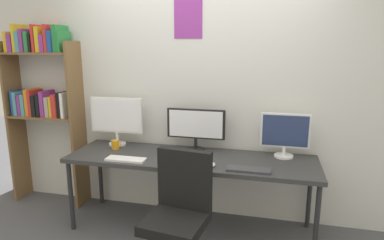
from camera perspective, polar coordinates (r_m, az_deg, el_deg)
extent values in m
cube|color=silver|center=(3.47, 1.44, 4.69)|extent=(4.75, 0.10, 2.60)
cube|color=#8C338C|center=(3.42, -0.67, 17.42)|extent=(0.28, 0.01, 0.45)
cube|color=#333333|center=(3.20, -0.21, -6.66)|extent=(2.35, 0.68, 0.04)
cylinder|color=#262628|center=(3.53, -19.90, -12.05)|extent=(0.04, 0.04, 0.70)
cylinder|color=#262628|center=(3.03, 20.40, -16.31)|extent=(0.04, 0.04, 0.70)
cylinder|color=#262628|center=(3.98, -15.31, -8.87)|extent=(0.04, 0.04, 0.70)
cylinder|color=#262628|center=(3.55, 19.34, -11.84)|extent=(0.04, 0.04, 0.70)
cube|color=brown|center=(4.35, -27.77, -0.38)|extent=(0.03, 0.28, 1.82)
cube|color=brown|center=(3.87, -18.81, -1.03)|extent=(0.03, 0.28, 1.82)
cube|color=brown|center=(4.08, -23.66, 0.55)|extent=(0.76, 0.28, 0.02)
cube|color=brown|center=(4.00, -24.54, 10.28)|extent=(0.76, 0.28, 0.02)
cube|color=#1E4799|center=(4.27, -27.37, 2.74)|extent=(0.03, 0.22, 0.28)
cube|color=teal|center=(4.23, -27.04, 2.61)|extent=(0.04, 0.22, 0.26)
cube|color=#8C338C|center=(4.21, -26.49, 2.41)|extent=(0.04, 0.22, 0.23)
cube|color=teal|center=(4.18, -26.02, 2.43)|extent=(0.04, 0.22, 0.24)
cube|color=orange|center=(4.15, -25.48, 2.83)|extent=(0.04, 0.22, 0.30)
cube|color=red|center=(4.12, -25.06, 2.71)|extent=(0.04, 0.22, 0.28)
cube|color=black|center=(4.09, -24.55, 2.30)|extent=(0.05, 0.22, 0.23)
cube|color=black|center=(4.05, -23.93, 2.50)|extent=(0.04, 0.22, 0.26)
cube|color=#8C338C|center=(4.02, -23.36, 2.63)|extent=(0.05, 0.22, 0.28)
cube|color=tan|center=(4.00, -22.66, 2.20)|extent=(0.05, 0.22, 0.22)
cube|color=gold|center=(3.97, -22.14, 2.23)|extent=(0.03, 0.22, 0.23)
cube|color=red|center=(3.93, -21.64, 2.36)|extent=(0.05, 0.22, 0.25)
cube|color=black|center=(3.91, -20.93, 2.54)|extent=(0.04, 0.22, 0.27)
cube|color=white|center=(3.88, -20.45, 2.49)|extent=(0.03, 0.22, 0.27)
cube|color=gold|center=(4.21, -28.25, 11.61)|extent=(0.04, 0.22, 0.21)
cube|color=#8C338C|center=(4.17, -27.76, 11.51)|extent=(0.05, 0.22, 0.19)
cube|color=gold|center=(4.14, -27.20, 12.25)|extent=(0.04, 0.22, 0.29)
cube|color=teal|center=(4.10, -26.69, 11.78)|extent=(0.05, 0.22, 0.21)
cube|color=#8C338C|center=(4.07, -26.18, 12.01)|extent=(0.04, 0.22, 0.24)
cube|color=#287F3D|center=(4.04, -25.51, 11.88)|extent=(0.05, 0.22, 0.21)
cube|color=black|center=(4.01, -25.05, 11.73)|extent=(0.02, 0.22, 0.18)
cube|color=red|center=(3.99, -24.60, 12.48)|extent=(0.03, 0.22, 0.28)
cube|color=gold|center=(3.97, -23.99, 12.37)|extent=(0.05, 0.22, 0.26)
cube|color=#8C338C|center=(3.93, -23.37, 11.85)|extent=(0.05, 0.22, 0.18)
cube|color=red|center=(3.90, -22.82, 12.64)|extent=(0.04, 0.22, 0.28)
cube|color=#1E4799|center=(3.87, -22.25, 12.23)|extent=(0.05, 0.22, 0.22)
cube|color=#287F3D|center=(3.85, -21.47, 12.73)|extent=(0.05, 0.22, 0.28)
cube|color=#287F3D|center=(3.81, -20.92, 12.29)|extent=(0.03, 0.22, 0.21)
cube|color=black|center=(2.64, -2.91, -17.06)|extent=(0.50, 0.50, 0.08)
cube|color=black|center=(2.67, -1.26, -9.98)|extent=(0.45, 0.13, 0.48)
cylinder|color=silver|center=(3.67, -12.55, -3.97)|extent=(0.18, 0.18, 0.02)
cylinder|color=silver|center=(3.65, -12.60, -2.94)|extent=(0.03, 0.03, 0.12)
cube|color=silver|center=(3.60, -12.75, 0.81)|extent=(0.57, 0.03, 0.37)
cube|color=white|center=(3.58, -12.87, 0.76)|extent=(0.52, 0.01, 0.33)
cylinder|color=black|center=(3.39, 0.64, -5.04)|extent=(0.18, 0.18, 0.02)
cylinder|color=black|center=(3.37, 0.64, -4.00)|extent=(0.03, 0.03, 0.11)
cube|color=black|center=(3.32, 0.67, -0.64)|extent=(0.58, 0.03, 0.30)
cube|color=white|center=(3.31, 0.60, -0.70)|extent=(0.54, 0.01, 0.27)
cylinder|color=silver|center=(3.31, 15.31, -5.92)|extent=(0.18, 0.18, 0.02)
cylinder|color=silver|center=(3.30, 15.36, -5.12)|extent=(0.03, 0.03, 0.08)
cube|color=silver|center=(3.25, 15.56, -1.72)|extent=(0.45, 0.03, 0.32)
cube|color=navy|center=(3.23, 15.57, -1.80)|extent=(0.42, 0.01, 0.29)
cube|color=silver|center=(3.17, -11.19, -6.58)|extent=(0.37, 0.13, 0.02)
cube|color=#38383D|center=(2.90, 9.61, -8.33)|extent=(0.37, 0.13, 0.02)
ellipsoid|color=silver|center=(2.96, 3.43, -7.61)|extent=(0.06, 0.10, 0.03)
cylinder|color=orange|center=(3.52, -12.91, -4.09)|extent=(0.08, 0.08, 0.09)
torus|color=orange|center=(3.50, -12.32, -4.15)|extent=(0.06, 0.01, 0.06)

